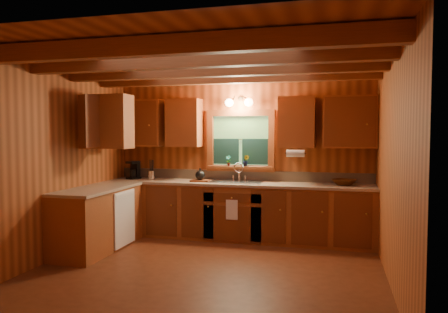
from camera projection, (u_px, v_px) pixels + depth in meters
room at (207, 164)px, 5.20m from camera, size 4.20×4.20×4.20m
ceiling_beams at (207, 65)px, 5.13m from camera, size 4.20×2.54×0.18m
base_cabinets at (201, 214)px, 6.61m from camera, size 4.20×2.22×0.86m
countertop at (202, 185)px, 6.59m from camera, size 4.20×2.24×0.04m
backsplash at (241, 175)px, 7.03m from camera, size 4.20×0.02×0.16m
dishwasher_panel at (125, 218)px, 6.27m from camera, size 0.02×0.60×0.80m
upper_cabinets at (199, 122)px, 6.68m from camera, size 4.19×1.77×0.78m
window at (240, 142)px, 6.99m from camera, size 1.12×0.08×1.00m
window_sill at (240, 167)px, 6.96m from camera, size 1.06×0.14×0.04m
wall_sconce at (239, 102)px, 6.83m from camera, size 0.45×0.21×0.17m
paper_towel_roll at (295, 153)px, 6.44m from camera, size 0.27×0.11×0.11m
dish_towel at (232, 210)px, 6.46m from camera, size 0.18×0.01×0.30m
sink at (237, 185)px, 6.77m from camera, size 0.82×0.48×0.43m
coffee_maker at (134, 170)px, 7.28m from camera, size 0.17×0.21×0.30m
utensil_crock at (151, 175)px, 7.15m from camera, size 0.12×0.12×0.33m
cutting_board at (200, 181)px, 6.86m from camera, size 0.31×0.24×0.03m
teakettle at (200, 175)px, 6.85m from camera, size 0.15×0.15×0.19m
wicker_basket at (344, 182)px, 6.40m from camera, size 0.43×0.43×0.09m
potted_plant_left at (228, 161)px, 6.98m from camera, size 0.10×0.07×0.17m
potted_plant_right at (246, 161)px, 6.92m from camera, size 0.11×0.09×0.18m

